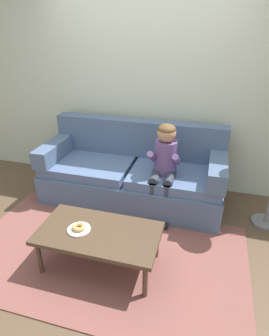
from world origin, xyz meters
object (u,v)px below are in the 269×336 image
object	(u,v)px
person_child	(164,162)
donut	(79,227)
couch	(133,174)
coffee_table	(99,235)
toy_controller	(78,230)

from	to	relation	value
person_child	donut	bearing A→B (deg)	-119.07
couch	person_child	distance (m)	0.58
coffee_table	toy_controller	distance (m)	0.65
coffee_table	person_child	size ratio (longest dim) A/B	1.00
toy_controller	coffee_table	bearing A→B (deg)	-14.85
couch	donut	xyz separation A→B (m)	(-0.15, -1.26, 0.08)
coffee_table	person_child	world-z (taller)	person_child
couch	donut	bearing A→B (deg)	-96.82
coffee_table	donut	bearing A→B (deg)	-170.90
couch	donut	world-z (taller)	couch
person_child	couch	bearing A→B (deg)	153.96
coffee_table	toy_controller	xyz separation A→B (m)	(-0.42, 0.38, -0.34)
person_child	toy_controller	bearing A→B (deg)	-141.97
toy_controller	couch	bearing A→B (deg)	92.42
couch	toy_controller	distance (m)	0.99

